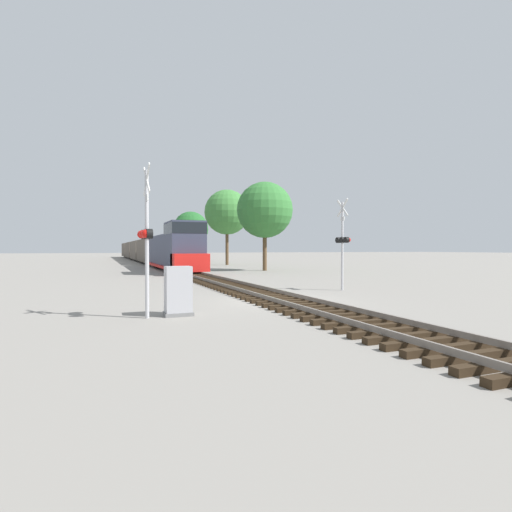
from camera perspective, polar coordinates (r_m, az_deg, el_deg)
ground_plane at (r=16.50m, az=3.12°, el=-6.44°), size 400.00×400.00×0.00m
rail_track_bed at (r=16.48m, az=3.12°, el=-5.98°), size 2.60×160.00×0.31m
freight_train at (r=69.28m, az=-15.85°, el=0.77°), size 2.90×78.88×4.46m
crossing_signal_near at (r=12.74m, az=-15.45°, el=2.90°), size 0.39×1.01×4.73m
crossing_signal_far at (r=21.06m, az=12.29°, el=2.16°), size 0.36×1.01×4.72m
relay_cabinet at (r=13.10m, az=-11.06°, el=-4.97°), size 0.90×0.67×1.59m
tree_far_right at (r=39.27m, az=1.26°, el=6.57°), size 5.49×5.49×8.69m
tree_mid_background at (r=53.19m, az=-4.17°, el=6.25°), size 5.95×5.95×9.96m
tree_deep_background at (r=65.50m, az=-9.30°, el=3.82°), size 5.64×5.64×8.17m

